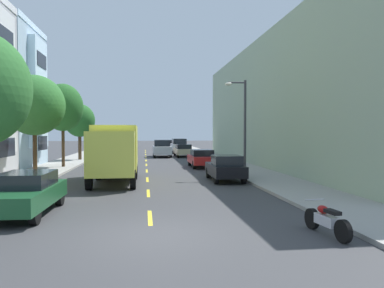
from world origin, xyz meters
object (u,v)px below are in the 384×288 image
parked_sedan_champagne (183,150)px  moving_silver_sedan (162,148)px  parked_hatchback_black (225,168)px  parked_wagon_sky (105,151)px  parked_hatchback_teal (119,144)px  parked_suv_white (179,146)px  street_tree_third (63,108)px  parked_motorcycle (326,220)px  parked_wagon_navy (117,145)px  street_tree_farthest (80,121)px  parked_sedan_red (202,158)px  delivery_box_truck (115,150)px  parked_sedan_forest (25,193)px  street_tree_second (34,105)px  street_lamp (242,119)px  parked_hatchback_burgundy (172,144)px

parked_sedan_champagne → moving_silver_sedan: size_ratio=0.95×
parked_hatchback_black → parked_wagon_sky: bearing=113.8°
parked_hatchback_teal → parked_suv_white: 17.68m
street_tree_third → parked_motorcycle: street_tree_third is taller
parked_wagon_sky → parked_wagon_navy: same height
street_tree_farthest → parked_wagon_navy: size_ratio=1.14×
parked_hatchback_black → parked_sedan_red: 8.49m
street_tree_third → parked_hatchback_teal: 35.32m
moving_silver_sedan → parked_sedan_champagne: bearing=-2.3°
delivery_box_truck → parked_suv_white: 29.05m
parked_suv_white → parked_hatchback_black: 28.74m
parked_wagon_sky → parked_sedan_forest: (0.06, -27.53, -0.05)m
street_tree_second → parked_sedan_forest: street_tree_second is taller
street_tree_farthest → street_lamp: street_lamp is taller
street_tree_third → parked_sedan_red: bearing=-2.5°
street_tree_second → street_tree_farthest: bearing=90.0°
parked_hatchback_burgundy → parked_wagon_navy: (-8.77, -3.00, 0.05)m
parked_sedan_red → street_tree_third: bearing=177.5°
parked_hatchback_burgundy → street_tree_third: bearing=-108.5°
parked_wagon_sky → parked_sedan_forest: 27.53m
street_tree_third → parked_hatchback_teal: street_tree_third is taller
street_lamp → parked_motorcycle: street_lamp is taller
delivery_box_truck → parked_wagon_navy: bearing=93.8°
parked_suv_white → street_tree_farthest: bearing=-131.6°
street_tree_farthest → parked_hatchback_teal: street_tree_farthest is taller
parked_sedan_forest → moving_silver_sedan: moving_silver_sedan is taller
parked_sedan_red → moving_silver_sedan: moving_silver_sedan is taller
parked_hatchback_burgundy → parked_sedan_red: (-0.10, -32.89, -0.01)m
street_tree_second → parked_sedan_champagne: 22.89m
parked_wagon_sky → parked_hatchback_black: same height
parked_suv_white → parked_motorcycle: size_ratio=2.35×
delivery_box_truck → parked_wagon_sky: size_ratio=1.52×
street_tree_second → parked_motorcycle: street_tree_second is taller
street_tree_farthest → delivery_box_truck: bearing=-74.1°
street_tree_second → parked_wagon_sky: bearing=83.5°
parked_wagon_navy → parked_hatchback_black: bearing=-77.2°
parked_suv_white → parked_motorcycle: bearing=-89.5°
parked_sedan_forest → parked_sedan_red: size_ratio=1.01×
street_tree_farthest → street_lamp: (12.33, -14.71, -0.30)m
delivery_box_truck → parked_hatchback_burgundy: 41.50m
street_tree_third → parked_hatchback_burgundy: (10.87, 32.42, -3.94)m
parked_wagon_sky → parked_sedan_red: 14.26m
street_tree_second → street_lamp: bearing=2.3°
parked_wagon_sky → moving_silver_sedan: bearing=14.7°
street_lamp → delivery_box_truck: (-7.73, -1.47, -1.79)m
street_tree_second → parked_hatchback_burgundy: 41.63m
street_tree_third → parked_wagon_sky: bearing=79.0°
street_tree_second → parked_suv_white: bearing=68.4°
parked_sedan_forest → street_tree_farthest: bearing=95.1°
parked_sedan_champagne → parked_sedan_red: same height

